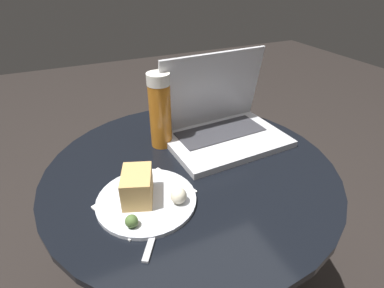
{
  "coord_description": "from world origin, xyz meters",
  "views": [
    {
      "loc": [
        -0.25,
        -0.55,
        1.01
      ],
      "look_at": [
        0.0,
        -0.01,
        0.64
      ],
      "focal_mm": 28.0,
      "sensor_mm": 36.0,
      "label": 1
    }
  ],
  "objects": [
    {
      "name": "snack_plate",
      "position": [
        -0.14,
        -0.08,
        0.59
      ],
      "size": [
        0.21,
        0.21,
        0.07
      ],
      "color": "silver",
      "rests_on": "table"
    },
    {
      "name": "beer_glass",
      "position": [
        -0.03,
        0.13,
        0.67
      ],
      "size": [
        0.06,
        0.06,
        0.2
      ],
      "color": "#C6701E",
      "rests_on": "table"
    },
    {
      "name": "table",
      "position": [
        0.0,
        0.0,
        0.41
      ],
      "size": [
        0.72,
        0.72,
        0.57
      ],
      "color": "black",
      "rests_on": "ground_plane"
    },
    {
      "name": "fork",
      "position": [
        -0.13,
        -0.14,
        0.57
      ],
      "size": [
        0.1,
        0.15,
        0.0
      ],
      "color": "#B2B2B7",
      "rests_on": "table"
    },
    {
      "name": "laptop",
      "position": [
        0.14,
        0.1,
        0.62
      ],
      "size": [
        0.33,
        0.24,
        0.23
      ],
      "color": "silver",
      "rests_on": "table"
    },
    {
      "name": "napkin",
      "position": [
        -0.14,
        -0.07,
        0.57
      ],
      "size": [
        0.22,
        0.19,
        0.0
      ],
      "color": "white",
      "rests_on": "table"
    }
  ]
}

